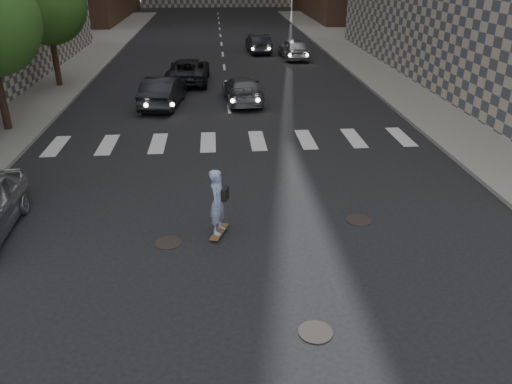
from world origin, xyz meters
TOP-DOWN VIEW (x-y plane):
  - ground at (0.00, 0.00)m, footprint 160.00×160.00m
  - sidewalk_right at (14.50, 20.00)m, footprint 13.00×80.00m
  - tree_c at (-9.45, 19.14)m, footprint 4.20×4.20m
  - manhole_a at (1.20, -2.50)m, footprint 0.70×0.70m
  - manhole_b at (-2.00, 1.20)m, footprint 0.70×0.70m
  - manhole_c at (3.30, 2.00)m, footprint 0.70×0.70m
  - skateboarder at (-0.65, 1.52)m, footprint 0.63×0.97m
  - traffic_car_a at (-3.22, 14.61)m, footprint 2.14×4.67m
  - traffic_car_b at (0.75, 15.06)m, footprint 2.13×4.61m
  - traffic_car_c at (-2.19, 19.67)m, footprint 2.49×5.12m
  - traffic_car_d at (5.14, 26.69)m, footprint 2.02×4.41m
  - traffic_car_e at (2.80, 29.52)m, footprint 1.83×4.39m

SIDE VIEW (x-z plane):
  - ground at x=0.00m, z-range 0.00..0.00m
  - manhole_a at x=1.20m, z-range 0.00..0.02m
  - manhole_b at x=-2.00m, z-range 0.00..0.02m
  - manhole_c at x=3.30m, z-range 0.00..0.02m
  - sidewalk_right at x=14.50m, z-range 0.00..0.15m
  - traffic_car_b at x=0.75m, z-range 0.00..1.31m
  - traffic_car_c at x=-2.19m, z-range 0.00..1.40m
  - traffic_car_e at x=2.80m, z-range 0.00..1.41m
  - traffic_car_d at x=5.14m, z-range 0.00..1.47m
  - traffic_car_a at x=-3.22m, z-range 0.00..1.49m
  - skateboarder at x=-0.65m, z-range 0.05..1.94m
  - tree_c at x=-9.45m, z-range 1.35..7.95m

